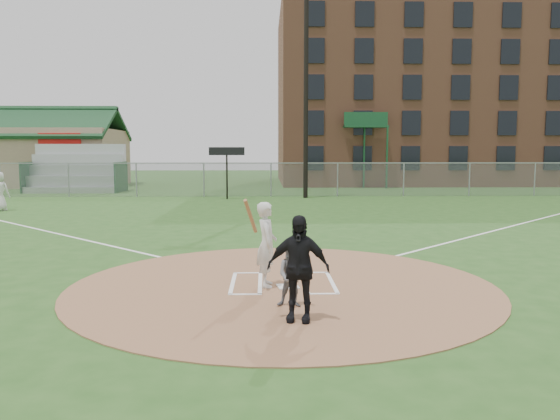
{
  "coord_description": "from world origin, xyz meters",
  "views": [
    {
      "loc": [
        -0.34,
        -10.62,
        2.64
      ],
      "look_at": [
        0.0,
        2.0,
        1.3
      ],
      "focal_mm": 35.0,
      "sensor_mm": 36.0,
      "label": 1
    }
  ],
  "objects_px": {
    "home_plate": "(288,286)",
    "umpire": "(298,268)",
    "catcher": "(292,275)",
    "batter_at_plate": "(266,244)"
  },
  "relations": [
    {
      "from": "home_plate",
      "to": "umpire",
      "type": "bearing_deg",
      "value": -88.1
    },
    {
      "from": "catcher",
      "to": "batter_at_plate",
      "type": "bearing_deg",
      "value": 114.82
    },
    {
      "from": "umpire",
      "to": "batter_at_plate",
      "type": "xyz_separation_m",
      "value": [
        -0.48,
        2.22,
        0.0
      ]
    },
    {
      "from": "home_plate",
      "to": "batter_at_plate",
      "type": "bearing_deg",
      "value": 166.61
    },
    {
      "from": "umpire",
      "to": "batter_at_plate",
      "type": "height_order",
      "value": "batter_at_plate"
    },
    {
      "from": "catcher",
      "to": "umpire",
      "type": "xyz_separation_m",
      "value": [
        0.05,
        -0.78,
        0.29
      ]
    },
    {
      "from": "catcher",
      "to": "batter_at_plate",
      "type": "distance_m",
      "value": 1.53
    },
    {
      "from": "catcher",
      "to": "umpire",
      "type": "relative_size",
      "value": 0.65
    },
    {
      "from": "home_plate",
      "to": "batter_at_plate",
      "type": "relative_size",
      "value": 0.22
    },
    {
      "from": "home_plate",
      "to": "umpire",
      "type": "relative_size",
      "value": 0.24
    }
  ]
}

